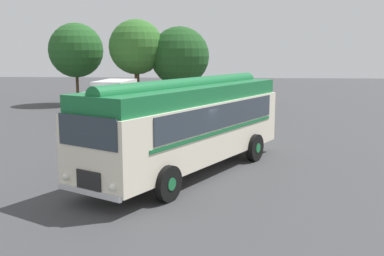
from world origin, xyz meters
The scene contains 8 objects.
ground_plane centered at (0.00, 0.00, 0.00)m, with size 120.00×120.00×0.00m, color #3D3D3F.
vintage_bus centered at (0.15, 0.06, 1.89)m, with size 7.04×10.01×3.49m.
car_near_left centered at (-2.64, 11.86, 0.85)m, with size 2.21×4.32×1.66m.
car_mid_left centered at (-0.11, 11.99, 0.85)m, with size 2.40×4.40×1.66m.
box_van centered at (-5.96, 12.97, 1.36)m, with size 2.62×5.88×2.50m.
tree_far_left centered at (-10.96, 20.60, 4.53)m, with size 4.46×4.46×6.73m.
tree_left_of_centre centered at (-5.51, 19.30, 4.74)m, with size 4.29×4.29×6.90m.
tree_centre centered at (-2.12, 19.82, 4.09)m, with size 4.68×4.68×6.37m.
Camera 1 is at (1.43, -16.03, 4.43)m, focal length 42.00 mm.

